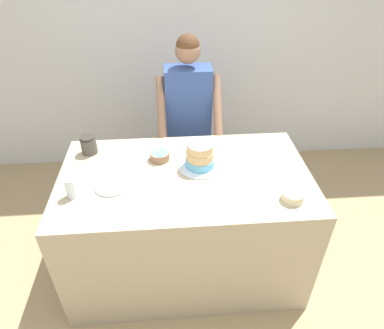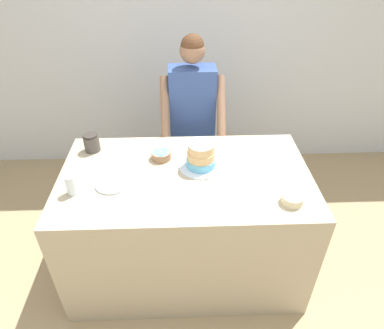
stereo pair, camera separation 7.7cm
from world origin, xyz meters
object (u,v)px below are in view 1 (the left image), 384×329
at_px(frosting_bowl_blue, 160,155).
at_px(ceramic_plate, 112,186).
at_px(stoneware_jar, 89,145).
at_px(cake, 200,156).
at_px(frosting_bowl_white, 293,196).
at_px(drinking_glass, 71,188).
at_px(person_baker, 188,113).

bearing_deg(frosting_bowl_blue, ceramic_plate, -137.38).
relative_size(ceramic_plate, stoneware_jar, 1.60).
relative_size(frosting_bowl_blue, stoneware_jar, 1.05).
height_order(cake, frosting_bowl_white, cake).
bearing_deg(stoneware_jar, cake, -16.50).
bearing_deg(drinking_glass, frosting_bowl_blue, 33.89).
bearing_deg(cake, person_baker, 92.64).
height_order(person_baker, frosting_bowl_white, person_baker).
bearing_deg(ceramic_plate, cake, 16.70).
xyz_separation_m(cake, frosting_bowl_white, (0.54, -0.40, -0.05)).
bearing_deg(frosting_bowl_white, stoneware_jar, 154.66).
height_order(frosting_bowl_white, stoneware_jar, stoneware_jar).
xyz_separation_m(person_baker, drinking_glass, (-0.81, -0.97, 0.01)).
distance_m(frosting_bowl_blue, stoneware_jar, 0.54).
bearing_deg(frosting_bowl_blue, cake, -21.34).
distance_m(person_baker, cake, 0.71).
relative_size(frosting_bowl_white, drinking_glass, 0.98).
height_order(cake, ceramic_plate, cake).
bearing_deg(drinking_glass, person_baker, 50.34).
relative_size(frosting_bowl_white, ceramic_plate, 0.61).
distance_m(frosting_bowl_white, stoneware_jar, 1.50).
distance_m(frosting_bowl_white, frosting_bowl_blue, 0.97).
height_order(cake, frosting_bowl_blue, cake).
relative_size(drinking_glass, ceramic_plate, 0.62).
relative_size(drinking_glass, stoneware_jar, 0.99).
bearing_deg(cake, frosting_bowl_white, -36.38).
xyz_separation_m(cake, stoneware_jar, (-0.81, 0.24, -0.02)).
relative_size(cake, frosting_bowl_blue, 2.18).
distance_m(cake, stoneware_jar, 0.84).
height_order(frosting_bowl_blue, drinking_glass, frosting_bowl_blue).
distance_m(frosting_bowl_white, drinking_glass, 1.39).
bearing_deg(ceramic_plate, person_baker, 57.45).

